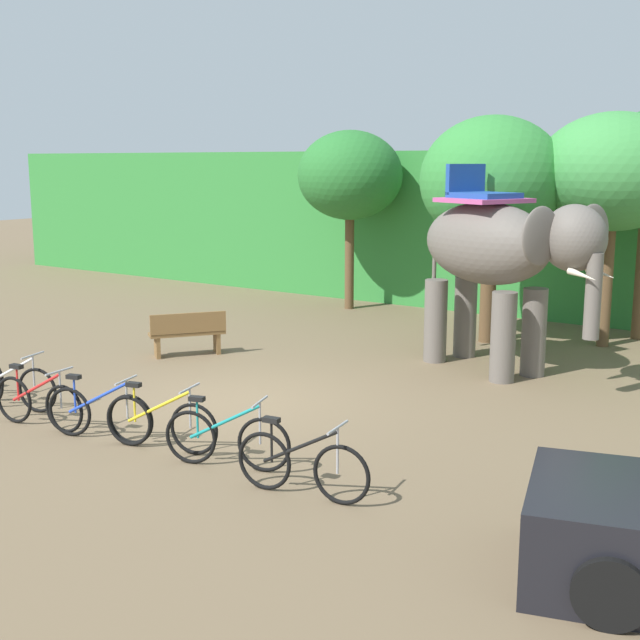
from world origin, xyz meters
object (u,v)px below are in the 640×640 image
Objects in this scene: tree_left at (350,176)px; tree_far_right at (492,181)px; bike_white at (11,385)px; tree_center at (613,173)px; bike_yellow at (161,423)px; bike_teal at (227,439)px; wooden_bench at (188,332)px; bike_blue at (99,413)px; bike_black at (302,465)px; elephant at (499,253)px; bike_red at (38,402)px.

tree_left is 4.97m from tree_far_right.
bike_white is at bearing -114.80° from tree_far_right.
tree_center is (2.19, 0.99, 0.18)m from tree_far_right.
tree_left is 11.73m from bike_yellow.
bike_yellow and bike_teal have the same top height.
wooden_bench is at bearing 129.83° from bike_yellow.
tree_center is at bearing 79.38° from bike_teal.
bike_blue and bike_teal have the same top height.
tree_far_right reaches higher than tree_left.
tree_far_right is at bearing 100.39° from bike_black.
tree_far_right is 9.43m from bike_yellow.
tree_center is at bearing 57.47° from bike_white.
tree_left reaches higher than elephant.
tree_far_right is 0.99× the size of tree_center.
elephant reaches higher than bike_blue.
bike_teal is 0.97× the size of bike_black.
bike_blue is (2.83, -10.84, -3.07)m from tree_left.
bike_black is at bearing -4.74° from bike_yellow.
bike_black is 1.17× the size of wooden_bench.
bike_red is 1.02× the size of bike_yellow.
tree_center reaches higher than bike_yellow.
elephant is 6.25m from wooden_bench.
tree_far_right reaches higher than bike_black.
tree_center is 2.93× the size of bike_teal.
bike_blue is 0.98× the size of bike_black.
bike_white is at bearing -122.53° from tree_center.
bike_blue is at bearing -101.32° from tree_far_right.
tree_center reaches higher than elephant.
wooden_bench is at bearing -87.48° from tree_left.
wooden_bench is at bearing -133.23° from tree_far_right.
bike_teal is at bearing 0.01° from bike_white.
tree_far_right is (4.65, -1.76, -0.04)m from tree_left.
bike_yellow is at bearing -106.94° from tree_center.
elephant is at bearing 65.91° from bike_blue.
tree_left is 11.52m from bike_red.
bike_blue and bike_yellow have the same top height.
bike_yellow is (-2.01, -6.53, -1.82)m from elephant.
bike_red is at bearing -174.22° from bike_teal.
bike_yellow is at bearing -95.26° from tree_far_right.
bike_red is at bearing -171.37° from bike_yellow.
bike_black is 7.50m from wooden_bench.
bike_red is at bearing -16.52° from bike_white.
bike_black is at bearing -2.11° from bike_white.
bike_blue is at bearing -111.71° from tree_center.
bike_white is 1.15× the size of wooden_bench.
bike_red is 3.33m from bike_teal.
tree_center is at bearing 87.04° from bike_black.
bike_teal is at bearing 5.78° from bike_red.
tree_center is 2.89× the size of bike_blue.
bike_black is at bearing -9.16° from bike_teal.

